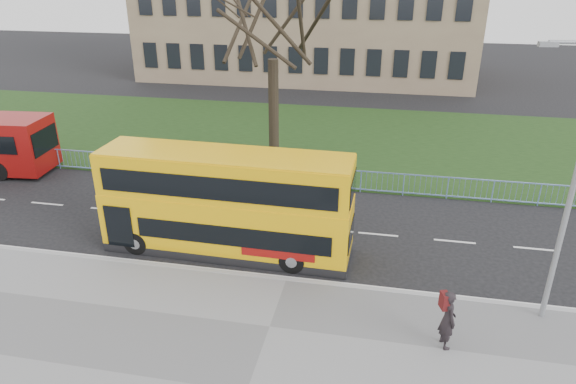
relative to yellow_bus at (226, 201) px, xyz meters
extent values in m
plane|color=black|center=(2.60, -0.14, -2.08)|extent=(120.00, 120.00, 0.00)
cube|color=#98999B|center=(2.60, -1.69, -2.01)|extent=(80.00, 0.20, 0.14)
cube|color=#193312|center=(2.60, 14.16, -2.04)|extent=(80.00, 15.40, 0.08)
cube|color=#FFBB0A|center=(0.00, 0.01, -0.90)|extent=(9.31, 2.40, 1.72)
cube|color=#FFBB0A|center=(0.00, 0.01, 0.11)|extent=(9.31, 2.40, 0.30)
cube|color=#FFBB0A|center=(0.00, 0.01, 1.03)|extent=(9.27, 2.35, 1.54)
cube|color=black|center=(0.51, -1.11, -0.84)|extent=(7.15, 0.19, 0.75)
cube|color=black|center=(-0.02, -1.08, 0.95)|extent=(8.53, 0.22, 0.84)
cylinder|color=black|center=(-3.33, -0.92, -1.62)|extent=(0.92, 0.27, 0.92)
cylinder|color=black|center=(2.67, -1.04, -1.62)|extent=(0.92, 0.27, 0.92)
imported|color=black|center=(7.67, -4.10, -1.06)|extent=(0.61, 0.76, 1.81)
cylinder|color=gray|center=(10.74, -2.14, 2.14)|extent=(0.16, 0.16, 8.20)
cube|color=gray|center=(9.32, -2.32, 6.19)|extent=(0.48, 0.24, 0.12)
camera|label=1|loc=(5.54, -16.31, 8.03)|focal=32.00mm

